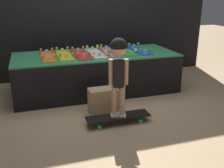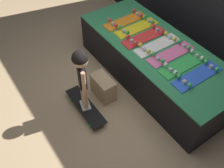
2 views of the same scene
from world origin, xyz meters
name	(u,v)px [view 1 (image 1 of 2)]	position (x,y,z in m)	size (l,w,h in m)	color
ground_plane	(107,104)	(0.00, 0.00, 0.00)	(16.00, 16.00, 0.00)	tan
back_wall	(83,5)	(0.00, 1.45, 1.29)	(4.85, 0.10, 2.58)	black
display_rack	(96,73)	(0.00, 0.57, 0.30)	(2.47, 0.98, 0.60)	black
skateboard_orange_on_rack	(48,56)	(-0.72, 0.56, 0.62)	(0.20, 0.70, 0.09)	orange
skateboard_yellow_on_rack	(64,54)	(-0.48, 0.59, 0.62)	(0.20, 0.70, 0.09)	yellow
skateboard_red_on_rack	(81,54)	(-0.24, 0.54, 0.62)	(0.20, 0.70, 0.09)	red
skateboard_white_on_rack	(96,53)	(0.00, 0.57, 0.62)	(0.20, 0.70, 0.09)	white
skateboard_pink_on_rack	(110,51)	(0.24, 0.60, 0.62)	(0.20, 0.70, 0.09)	pink
skateboard_green_on_rack	(125,51)	(0.48, 0.58, 0.62)	(0.20, 0.70, 0.09)	green
skateboard_blue_on_rack	(139,50)	(0.72, 0.58, 0.62)	(0.20, 0.70, 0.09)	blue
skateboard_on_floor	(118,117)	(-0.03, -0.59, 0.07)	(0.78, 0.20, 0.09)	black
child	(119,63)	(-0.03, -0.59, 0.74)	(0.22, 0.19, 0.93)	silver
storage_box	(103,100)	(-0.12, -0.24, 0.16)	(0.37, 0.20, 0.33)	tan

